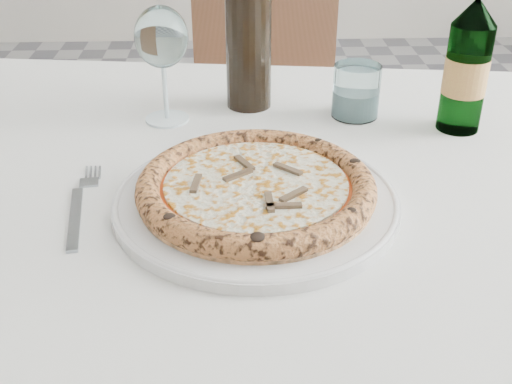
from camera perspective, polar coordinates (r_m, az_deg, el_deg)
dining_table at (r=0.90m, az=-0.23°, el=-2.95°), size 1.50×0.99×0.76m
chair_far at (r=1.68m, az=0.82°, el=8.24°), size 0.38×0.38×0.93m
plate at (r=0.76m, az=0.00°, el=-0.73°), size 0.34×0.34×0.02m
pizza at (r=0.75m, az=-0.00°, el=0.41°), size 0.28×0.28×0.03m
fork at (r=0.79m, az=-15.39°, el=-1.21°), size 0.03×0.19×0.00m
wine_glass at (r=0.96m, az=-8.40°, el=13.22°), size 0.08×0.08×0.18m
tumbler at (r=1.01m, az=8.87°, el=8.56°), size 0.07×0.07×0.08m
beer_bottle at (r=0.98m, az=18.26°, el=10.61°), size 0.06×0.06×0.24m
wine_bottle at (r=1.01m, az=-0.67°, el=14.26°), size 0.07×0.07×0.29m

